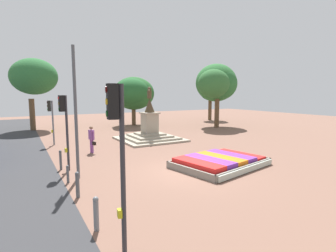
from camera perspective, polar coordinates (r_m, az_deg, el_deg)
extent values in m
plane|color=brown|center=(13.38, 4.38, -9.84)|extent=(80.16, 80.16, 0.00)
cube|color=#38281C|center=(14.55, 11.27, -7.92)|extent=(5.16, 3.91, 0.31)
cube|color=gray|center=(13.68, 16.60, -8.97)|extent=(4.78, 1.04, 0.35)
cube|color=gray|center=(15.52, 6.61, -6.80)|extent=(4.78, 1.04, 0.35)
cube|color=gray|center=(12.81, 4.68, -9.79)|extent=(0.74, 3.22, 0.35)
cube|color=gray|center=(16.44, 16.36, -6.26)|extent=(0.74, 3.22, 0.35)
cube|color=red|center=(13.15, 6.51, -8.20)|extent=(1.43, 2.98, 0.24)
cube|color=#72339E|center=(13.80, 9.03, -7.51)|extent=(1.43, 2.98, 0.24)
cube|color=orange|center=(14.48, 11.30, -6.90)|extent=(1.43, 2.98, 0.22)
cube|color=#72339E|center=(15.18, 13.36, -6.32)|extent=(1.43, 2.98, 0.21)
cube|color=red|center=(15.91, 15.23, -5.95)|extent=(1.43, 2.98, 0.11)
cube|color=#B2BCAD|center=(13.65, 16.77, -9.02)|extent=(4.56, 1.10, 0.28)
cube|color=#9F9580|center=(22.14, -3.98, -2.85)|extent=(4.94, 4.94, 0.15)
cube|color=gray|center=(22.11, -3.98, -2.46)|extent=(3.99, 3.99, 0.15)
cube|color=#9F9580|center=(22.09, -3.99, -2.07)|extent=(3.04, 3.04, 0.15)
cube|color=gray|center=(22.07, -3.99, -1.69)|extent=(2.09, 2.09, 0.15)
cube|color=#9E937F|center=(21.95, -4.01, 0.59)|extent=(1.14, 1.14, 1.61)
cube|color=#9E937F|center=(21.87, -4.03, 2.84)|extent=(1.34, 1.34, 0.12)
cone|color=#473823|center=(21.83, -4.04, 4.49)|extent=(0.85, 0.85, 1.14)
cylinder|color=#473823|center=(21.81, -4.06, 6.86)|extent=(0.36, 0.36, 0.66)
sphere|color=#473823|center=(21.81, -4.08, 8.11)|extent=(0.29, 0.29, 0.29)
cylinder|color=#473823|center=(21.58, -4.11, 7.21)|extent=(0.32, 0.46, 0.54)
cylinder|color=#2D2D33|center=(6.34, -9.79, -9.84)|extent=(0.12, 0.12, 4.11)
cube|color=black|center=(6.03, -11.99, 5.24)|extent=(0.28, 0.31, 0.80)
cylinder|color=#4B0808|center=(6.01, -13.34, 7.74)|extent=(0.05, 0.14, 0.14)
cylinder|color=yellow|center=(6.01, -13.26, 5.20)|extent=(0.05, 0.14, 0.14)
cylinder|color=#0D4211|center=(6.03, -13.19, 2.66)|extent=(0.05, 0.14, 0.14)
cube|color=gold|center=(6.68, -10.48, -18.20)|extent=(0.12, 0.17, 0.20)
cylinder|color=#2D2D33|center=(14.07, -21.09, -1.51)|extent=(0.12, 0.12, 3.81)
cube|color=black|center=(13.89, -22.17, 4.57)|extent=(0.27, 0.30, 0.80)
cylinder|color=red|center=(13.85, -22.77, 5.64)|extent=(0.04, 0.14, 0.14)
cylinder|color=#543E08|center=(13.86, -22.71, 4.54)|extent=(0.04, 0.14, 0.14)
cylinder|color=#0D4211|center=(13.87, -22.66, 3.44)|extent=(0.04, 0.14, 0.14)
cube|color=gold|center=(14.19, -21.33, -4.95)|extent=(0.11, 0.17, 0.20)
cylinder|color=slate|center=(21.59, -23.75, 0.62)|extent=(0.12, 0.12, 3.37)
cube|color=black|center=(21.49, -24.45, 4.00)|extent=(0.27, 0.30, 0.80)
cylinder|color=#4B0808|center=(21.49, -24.85, 4.69)|extent=(0.04, 0.14, 0.14)
cylinder|color=#543E08|center=(21.49, -24.81, 3.98)|extent=(0.04, 0.14, 0.14)
cylinder|color=green|center=(21.51, -24.78, 3.27)|extent=(0.04, 0.14, 0.14)
cube|color=gold|center=(21.66, -23.93, -1.06)|extent=(0.12, 0.17, 0.20)
cylinder|color=#4C5156|center=(12.46, -19.45, 2.58)|extent=(0.14, 0.14, 6.00)
cube|color=#1972B2|center=(12.73, -19.97, 11.02)|extent=(0.04, 0.40, 1.39)
cylinder|color=#4C5156|center=(12.81, -20.10, 14.12)|extent=(0.06, 0.54, 0.03)
cylinder|color=#8C4C99|center=(18.08, -16.41, -4.19)|extent=(0.13, 0.13, 0.89)
cylinder|color=#8C4C99|center=(17.93, -16.11, -4.27)|extent=(0.13, 0.13, 0.89)
cube|color=#8C4C99|center=(17.87, -16.34, -1.84)|extent=(0.32, 0.43, 0.63)
cylinder|color=#8C4C99|center=(18.08, -16.73, -1.86)|extent=(0.09, 0.09, 0.60)
cylinder|color=#8C4C99|center=(17.68, -15.94, -2.03)|extent=(0.09, 0.09, 0.60)
sphere|color=#8C664C|center=(17.81, -16.40, -0.38)|extent=(0.23, 0.23, 0.23)
cube|color=black|center=(17.71, -15.78, -3.67)|extent=(0.20, 0.30, 0.22)
cylinder|color=slate|center=(8.12, -15.37, -18.33)|extent=(0.15, 0.15, 0.88)
sphere|color=slate|center=(7.92, -15.48, -15.15)|extent=(0.17, 0.17, 0.17)
cylinder|color=#4C5156|center=(10.63, -19.08, -12.27)|extent=(0.14, 0.14, 0.87)
sphere|color=#4C5156|center=(10.49, -19.19, -9.80)|extent=(0.16, 0.16, 0.16)
cylinder|color=#4C5156|center=(12.44, -20.97, -9.94)|extent=(0.11, 0.11, 0.70)
sphere|color=#4C5156|center=(12.33, -21.05, -8.25)|extent=(0.12, 0.12, 0.12)
cylinder|color=#4C5156|center=(14.61, -22.33, -7.04)|extent=(0.12, 0.12, 0.91)
sphere|color=#4C5156|center=(14.50, -22.42, -5.15)|extent=(0.14, 0.14, 0.14)
cylinder|color=brown|center=(32.51, -7.47, 2.11)|extent=(0.49, 0.49, 2.20)
ellipsoid|color=#235C2B|center=(31.50, -7.88, 7.40)|extent=(4.16, 4.12, 3.15)
ellipsoid|color=#275D2B|center=(32.54, -7.46, 7.05)|extent=(4.97, 5.07, 3.98)
cylinder|color=brown|center=(38.99, 9.12, 3.70)|extent=(0.51, 0.51, 3.29)
ellipsoid|color=#174C21|center=(39.67, 9.43, 8.53)|extent=(2.85, 2.50, 2.31)
ellipsoid|color=#174C24|center=(38.51, 9.39, 7.62)|extent=(3.33, 3.30, 2.87)
cylinder|color=brown|center=(30.66, 10.58, 2.89)|extent=(0.53, 0.53, 3.41)
ellipsoid|color=#2B6833|center=(31.23, 11.21, 9.06)|extent=(4.09, 3.83, 3.80)
ellipsoid|color=#2E6D33|center=(31.63, 10.43, 9.24)|extent=(4.77, 4.78, 4.38)
ellipsoid|color=#316933|center=(29.57, 9.90, 9.09)|extent=(3.68, 3.24, 3.12)
cylinder|color=brown|center=(31.29, -27.44, 2.23)|extent=(0.55, 0.55, 3.34)
ellipsoid|color=#2F6A2F|center=(32.24, -26.86, 9.45)|extent=(4.24, 4.43, 3.70)
ellipsoid|color=#2B6733|center=(31.31, -27.14, 9.56)|extent=(4.71, 4.71, 3.78)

